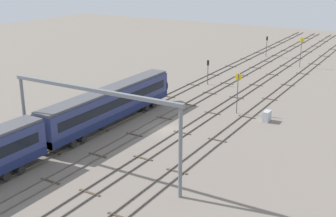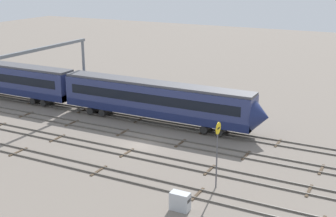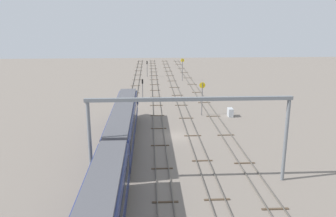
# 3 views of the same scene
# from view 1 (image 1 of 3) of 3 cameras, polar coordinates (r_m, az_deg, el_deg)

# --- Properties ---
(ground_plane) EXTENTS (202.13, 202.13, 0.00)m
(ground_plane) POSITION_cam_1_polar(r_m,az_deg,el_deg) (56.64, -0.28, -2.72)
(ground_plane) COLOR slate
(track_near_foreground) EXTENTS (186.13, 2.40, 0.16)m
(track_near_foreground) POSITION_cam_1_polar(r_m,az_deg,el_deg) (53.54, 6.34, -4.02)
(track_near_foreground) COLOR #59544C
(track_near_foreground) RESTS_ON ground
(track_second_near) EXTENTS (186.13, 2.40, 0.16)m
(track_second_near) POSITION_cam_1_polar(r_m,az_deg,el_deg) (55.51, 1.84, -3.10)
(track_second_near) COLOR #59544C
(track_second_near) RESTS_ON ground
(track_middle) EXTENTS (186.13, 2.40, 0.16)m
(track_middle) POSITION_cam_1_polar(r_m,az_deg,el_deg) (57.80, -2.31, -2.23)
(track_middle) COLOR #59544C
(track_middle) RESTS_ON ground
(track_with_train) EXTENTS (186.13, 2.40, 0.16)m
(track_with_train) POSITION_cam_1_polar(r_m,az_deg,el_deg) (60.38, -6.13, -1.41)
(track_with_train) COLOR #59544C
(track_with_train) RESTS_ON ground
(overhead_gantry) EXTENTS (0.40, 20.04, 8.89)m
(overhead_gantry) POSITION_cam_1_polar(r_m,az_deg,el_deg) (43.47, -9.65, -0.09)
(overhead_gantry) COLOR slate
(overhead_gantry) RESTS_ON ground
(speed_sign_near_foreground) EXTENTS (0.14, 0.95, 6.01)m
(speed_sign_near_foreground) POSITION_cam_1_polar(r_m,az_deg,el_deg) (94.09, 16.74, 7.40)
(speed_sign_near_foreground) COLOR #4C4C51
(speed_sign_near_foreground) RESTS_ON ground
(speed_sign_mid_trackside) EXTENTS (0.14, 1.02, 5.78)m
(speed_sign_mid_trackside) POSITION_cam_1_polar(r_m,az_deg,el_deg) (62.38, 8.95, 2.70)
(speed_sign_mid_trackside) COLOR #4C4C51
(speed_sign_mid_trackside) RESTS_ON ground
(signal_light_trackside_approach) EXTENTS (0.31, 0.32, 4.32)m
(signal_light_trackside_approach) POSITION_cam_1_polar(r_m,az_deg,el_deg) (77.39, 5.15, 5.12)
(signal_light_trackside_approach) COLOR #4C4C51
(signal_light_trackside_approach) RESTS_ON ground
(signal_light_trackside_departure) EXTENTS (0.31, 0.32, 4.60)m
(signal_light_trackside_departure) POSITION_cam_1_polar(r_m,az_deg,el_deg) (103.42, 12.57, 8.15)
(signal_light_trackside_departure) COLOR #4C4C51
(signal_light_trackside_departure) RESTS_ON ground
(relay_cabinet) EXTENTS (1.52, 0.80, 1.43)m
(relay_cabinet) POSITION_cam_1_polar(r_m,az_deg,el_deg) (60.83, 12.58, -0.97)
(relay_cabinet) COLOR #B2B7BC
(relay_cabinet) RESTS_ON ground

